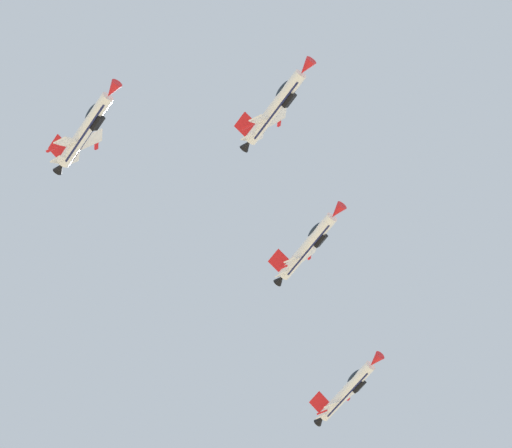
{
  "coord_description": "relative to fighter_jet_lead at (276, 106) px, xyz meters",
  "views": [
    {
      "loc": [
        1.22,
        -7.7,
        1.71
      ],
      "look_at": [
        36.33,
        69.48,
        140.75
      ],
      "focal_mm": 81.97,
      "sensor_mm": 36.0,
      "label": 1
    }
  ],
  "objects": [
    {
      "name": "fighter_jet_lead",
      "position": [
        0.0,
        0.0,
        0.0
      ],
      "size": [
        6.47,
        15.92,
        8.36
      ],
      "rotation": [
        0.0,
        0.97,
        3.31
      ],
      "color": "white"
    },
    {
      "name": "fighter_jet_left_outer",
      "position": [
        28.85,
        36.59,
        -4.21
      ],
      "size": [
        6.76,
        15.92,
        8.15
      ],
      "rotation": [
        0.0,
        0.93,
        3.31
      ],
      "color": "white"
    },
    {
      "name": "fighter_jet_right_wing",
      "position": [
        -22.16,
        12.28,
        -2.77
      ],
      "size": [
        6.78,
        15.92,
        8.13
      ],
      "rotation": [
        0.0,
        0.93,
        3.31
      ],
      "color": "white"
    },
    {
      "name": "fighter_jet_left_wing",
      "position": [
        13.2,
        17.52,
        -1.01
      ],
      "size": [
        6.31,
        15.92,
        8.48
      ],
      "rotation": [
        0.0,
        0.99,
        3.31
      ],
      "color": "white"
    }
  ]
}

